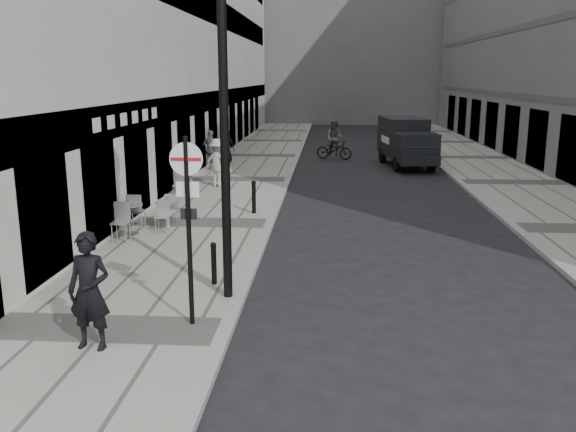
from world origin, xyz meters
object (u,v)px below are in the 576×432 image
lamppost (224,101)px  panel_van (406,140)px  walking_man (89,291)px  sign_post (188,206)px  cyclist (334,144)px

lamppost → panel_van: 19.48m
walking_man → sign_post: (1.33, 1.05, 1.13)m
lamppost → panel_van: lamppost is taller
sign_post → lamppost: (0.40, 1.36, 1.65)m
walking_man → panel_van: (7.28, 20.92, 0.24)m
walking_man → lamppost: 4.07m
walking_man → lamppost: lamppost is taller
lamppost → walking_man: bearing=-125.7°
sign_post → cyclist: bearing=85.2°
panel_van → cyclist: size_ratio=2.48×
walking_man → sign_post: sign_post is taller
walking_man → cyclist: cyclist is taller
cyclist → panel_van: bearing=-16.2°
panel_van → sign_post: bearing=-114.4°
walking_man → lamppost: (1.73, 2.41, 2.78)m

